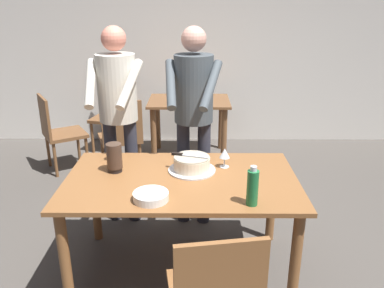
# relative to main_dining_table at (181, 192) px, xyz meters

# --- Properties ---
(ground_plane) EXTENTS (14.00, 14.00, 0.00)m
(ground_plane) POSITION_rel_main_dining_table_xyz_m (0.00, 0.00, -0.65)
(ground_plane) COLOR #4C4742
(back_wall) EXTENTS (10.00, 0.12, 2.70)m
(back_wall) POSITION_rel_main_dining_table_xyz_m (0.00, 2.98, 0.70)
(back_wall) COLOR silver
(back_wall) RESTS_ON ground_plane
(main_dining_table) EXTENTS (1.60, 0.95, 0.75)m
(main_dining_table) POSITION_rel_main_dining_table_xyz_m (0.00, 0.00, 0.00)
(main_dining_table) COLOR brown
(main_dining_table) RESTS_ON ground_plane
(cake_on_platter) EXTENTS (0.34, 0.34, 0.11)m
(cake_on_platter) POSITION_rel_main_dining_table_xyz_m (0.07, 0.13, 0.16)
(cake_on_platter) COLOR silver
(cake_on_platter) RESTS_ON main_dining_table
(cake_knife) EXTENTS (0.26, 0.10, 0.02)m
(cake_knife) POSITION_rel_main_dining_table_xyz_m (0.00, 0.15, 0.22)
(cake_knife) COLOR silver
(cake_knife) RESTS_ON cake_on_platter
(plate_stack) EXTENTS (0.22, 0.22, 0.05)m
(plate_stack) POSITION_rel_main_dining_table_xyz_m (-0.18, -0.31, 0.13)
(plate_stack) COLOR white
(plate_stack) RESTS_ON main_dining_table
(wine_glass_near) EXTENTS (0.08, 0.08, 0.14)m
(wine_glass_near) POSITION_rel_main_dining_table_xyz_m (0.31, 0.20, 0.21)
(wine_glass_near) COLOR silver
(wine_glass_near) RESTS_ON main_dining_table
(wine_glass_far) EXTENTS (0.08, 0.08, 0.14)m
(wine_glass_far) POSITION_rel_main_dining_table_xyz_m (-0.55, 0.33, 0.21)
(wine_glass_far) COLOR silver
(wine_glass_far) RESTS_ON main_dining_table
(water_bottle) EXTENTS (0.07, 0.07, 0.25)m
(water_bottle) POSITION_rel_main_dining_table_xyz_m (0.43, -0.37, 0.22)
(water_bottle) COLOR #1E6B38
(water_bottle) RESTS_ON main_dining_table
(hurricane_lamp) EXTENTS (0.11, 0.11, 0.21)m
(hurricane_lamp) POSITION_rel_main_dining_table_xyz_m (-0.48, 0.11, 0.21)
(hurricane_lamp) COLOR black
(hurricane_lamp) RESTS_ON main_dining_table
(person_cutting_cake) EXTENTS (0.46, 0.57, 1.72)m
(person_cutting_cake) POSITION_rel_main_dining_table_xyz_m (0.08, 0.68, 0.43)
(person_cutting_cake) COLOR #2D2D38
(person_cutting_cake) RESTS_ON ground_plane
(person_standing_beside) EXTENTS (0.47, 0.56, 1.72)m
(person_standing_beside) POSITION_rel_main_dining_table_xyz_m (-0.55, 0.71, 0.43)
(person_standing_beside) COLOR #2D2D38
(person_standing_beside) RESTS_ON ground_plane
(background_table) EXTENTS (1.00, 0.70, 0.74)m
(background_table) POSITION_rel_main_dining_table_xyz_m (0.02, 2.28, -0.07)
(background_table) COLOR brown
(background_table) RESTS_ON ground_plane
(background_chair_0) EXTENTS (0.60, 0.60, 0.90)m
(background_chair_0) POSITION_rel_main_dining_table_xyz_m (-1.49, 1.83, -0.15)
(background_chair_0) COLOR brown
(background_chair_0) RESTS_ON ground_plane
(background_chair_1) EXTENTS (0.57, 0.57, 0.90)m
(background_chair_1) POSITION_rel_main_dining_table_xyz_m (-0.73, 1.67, -0.15)
(background_chair_1) COLOR brown
(background_chair_1) RESTS_ON ground_plane
(background_chair_2) EXTENTS (0.53, 0.53, 0.90)m
(background_chair_2) POSITION_rel_main_dining_table_xyz_m (-1.01, 2.59, -0.15)
(background_chair_2) COLOR brown
(background_chair_2) RESTS_ON ground_plane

